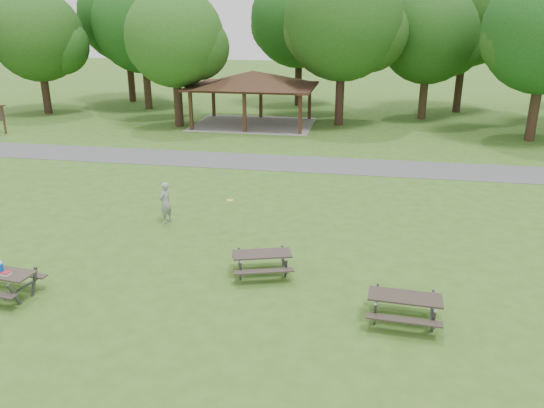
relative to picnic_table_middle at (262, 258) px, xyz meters
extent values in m
plane|color=#355E1B|center=(-1.20, -1.27, -0.55)|extent=(160.00, 160.00, 0.00)
cube|color=#4C4C4E|center=(-1.20, 12.73, -0.54)|extent=(120.00, 3.20, 0.02)
cube|color=#332012|center=(-8.90, 20.03, 0.75)|extent=(0.22, 0.22, 2.60)
cube|color=#391F15|center=(-8.90, 25.43, 0.75)|extent=(0.22, 0.22, 2.60)
cube|color=#3B2015|center=(-5.20, 20.03, 0.75)|extent=(0.22, 0.22, 2.60)
cube|color=#382514|center=(-5.20, 25.43, 0.75)|extent=(0.22, 0.22, 2.60)
cube|color=#391E14|center=(-1.50, 20.03, 0.75)|extent=(0.22, 0.22, 2.60)
cube|color=#311B12|center=(-1.50, 25.43, 0.75)|extent=(0.22, 0.22, 2.60)
cube|color=#361D15|center=(-5.20, 22.73, 2.13)|extent=(8.60, 6.60, 0.16)
pyramid|color=#321F14|center=(-5.20, 22.73, 2.71)|extent=(7.01, 7.01, 1.00)
cube|color=gray|center=(-5.20, 22.73, -0.54)|extent=(8.40, 6.40, 0.03)
cube|color=#3C2416|center=(-20.60, 16.73, 0.35)|extent=(0.10, 0.10, 1.80)
cylinder|color=black|center=(-22.20, 24.23, 1.11)|extent=(0.60, 0.60, 3.32)
sphere|color=#1B4413|center=(-22.20, 24.23, 5.32)|extent=(6.80, 6.80, 6.80)
sphere|color=#1A4814|center=(-20.67, 24.53, 4.64)|extent=(4.42, 4.42, 4.42)
sphere|color=#164112|center=(-23.56, 24.03, 4.81)|extent=(4.08, 4.08, 4.08)
cylinder|color=black|center=(-15.20, 27.73, 1.37)|extent=(0.60, 0.60, 3.85)
sphere|color=#134313|center=(-15.20, 27.73, 6.22)|extent=(7.80, 7.80, 7.80)
sphere|color=#194915|center=(-13.44, 28.03, 5.44)|extent=(5.07, 5.07, 5.07)
sphere|color=#194513|center=(-16.76, 27.53, 5.64)|extent=(4.68, 4.68, 4.68)
cylinder|color=black|center=(-10.20, 21.23, 1.20)|extent=(0.60, 0.60, 3.50)
sphere|color=#1D4D16|center=(-10.20, 21.23, 5.42)|extent=(6.60, 6.60, 6.60)
sphere|color=#1A4513|center=(-8.71, 21.53, 4.76)|extent=(4.29, 4.29, 4.29)
sphere|color=#194915|center=(-11.52, 21.03, 4.93)|extent=(3.96, 3.96, 3.96)
cylinder|color=black|center=(0.80, 23.73, 1.46)|extent=(0.60, 0.60, 4.02)
sphere|color=#194313|center=(0.80, 23.73, 6.47)|extent=(8.00, 8.00, 8.00)
sphere|color=#1B4012|center=(2.60, 24.03, 5.67)|extent=(5.20, 5.20, 5.20)
sphere|color=#204C15|center=(-0.80, 23.53, 5.87)|extent=(4.80, 4.80, 4.80)
cylinder|color=#332316|center=(6.80, 27.23, 1.16)|extent=(0.60, 0.60, 3.43)
sphere|color=#163F12|center=(6.80, 27.23, 5.50)|extent=(7.00, 7.00, 7.00)
sphere|color=#184313|center=(8.38, 27.53, 4.80)|extent=(4.55, 4.55, 4.55)
sphere|color=#1A4E16|center=(5.40, 27.03, 4.98)|extent=(4.20, 4.20, 4.20)
cylinder|color=black|center=(12.80, 20.73, 1.34)|extent=(0.60, 0.60, 3.78)
sphere|color=#1A4313|center=(11.32, 20.53, 5.45)|extent=(4.44, 4.44, 4.44)
cylinder|color=black|center=(-18.20, 31.23, 1.63)|extent=(0.60, 0.60, 4.38)
sphere|color=#134313|center=(-18.20, 31.23, 6.82)|extent=(8.00, 8.00, 8.00)
sphere|color=#1E4B15|center=(-16.40, 31.53, 6.02)|extent=(5.20, 5.20, 5.20)
sphere|color=#1E4D16|center=(-19.80, 31.03, 6.22)|extent=(4.80, 4.80, 4.80)
cylinder|color=black|center=(-3.20, 31.73, 1.51)|extent=(0.60, 0.60, 4.13)
sphere|color=#154814|center=(-3.20, 31.73, 6.58)|extent=(8.00, 8.00, 8.00)
sphere|color=#173F12|center=(-1.40, 32.03, 5.78)|extent=(5.20, 5.20, 5.20)
sphere|color=#1D4D16|center=(-4.80, 31.53, 5.98)|extent=(4.80, 4.80, 4.80)
cylinder|color=black|center=(9.80, 30.73, 1.72)|extent=(0.60, 0.60, 4.55)
sphere|color=#1B4313|center=(9.80, 30.73, 7.15)|extent=(8.40, 8.40, 8.40)
sphere|color=#214F16|center=(11.69, 31.03, 6.31)|extent=(5.46, 5.46, 5.46)
sphere|color=#1A4413|center=(8.12, 30.53, 6.52)|extent=(5.04, 5.04, 5.04)
cube|color=#332B24|center=(-6.78, -2.53, 0.18)|extent=(1.87, 0.90, 0.05)
cube|color=#322A24|center=(-6.72, -1.94, -0.12)|extent=(1.82, 0.45, 0.04)
cube|color=#434346|center=(-6.13, -2.98, -0.19)|extent=(0.10, 0.38, 0.78)
cube|color=#3C3C3F|center=(-6.05, -2.23, -0.19)|extent=(0.10, 0.38, 0.78)
cube|color=#3F3F41|center=(-6.09, -2.61, -0.16)|extent=(0.22, 1.46, 0.05)
cylinder|color=blue|center=(-6.82, -2.48, 0.31)|extent=(0.18, 0.18, 0.22)
cube|color=silver|center=(-6.52, -2.68, 0.24)|extent=(0.22, 0.22, 0.07)
cube|color=red|center=(-6.52, -2.68, 0.28)|extent=(0.23, 0.23, 0.01)
cube|color=#302723|center=(0.00, 0.00, 0.15)|extent=(1.86, 1.16, 0.05)
cube|color=#312923|center=(0.17, -0.55, -0.14)|extent=(1.73, 0.74, 0.04)
cube|color=#2B241F|center=(-0.17, 0.55, -0.14)|extent=(1.73, 0.74, 0.04)
cube|color=#47474A|center=(-0.53, -0.54, -0.20)|extent=(0.16, 0.36, 0.75)
cube|color=#39393C|center=(-0.74, 0.15, -0.20)|extent=(0.16, 0.36, 0.75)
cube|color=#434346|center=(-0.64, -0.19, -0.17)|extent=(0.47, 1.36, 0.05)
cube|color=#39393C|center=(0.74, -0.15, -0.20)|extent=(0.16, 0.36, 0.75)
cube|color=#414144|center=(0.53, 0.54, -0.20)|extent=(0.16, 0.36, 0.75)
cube|color=#3E3E41|center=(0.64, 0.19, -0.17)|extent=(0.47, 1.36, 0.05)
cube|color=#2C2520|center=(4.04, -1.93, 0.19)|extent=(1.86, 0.83, 0.05)
cube|color=#2D2620|center=(4.00, -2.53, -0.11)|extent=(1.83, 0.37, 0.04)
cube|color=#2F2822|center=(4.07, -1.33, -0.11)|extent=(1.83, 0.37, 0.04)
cube|color=#424345|center=(3.32, -2.27, -0.18)|extent=(0.08, 0.38, 0.79)
cube|color=#3B3B3D|center=(3.36, -1.51, -0.18)|extent=(0.08, 0.38, 0.79)
cube|color=#414143|center=(3.34, -1.89, -0.15)|extent=(0.15, 1.48, 0.05)
cube|color=#424244|center=(4.71, -2.35, -0.18)|extent=(0.08, 0.38, 0.79)
cube|color=#464649|center=(4.76, -1.59, -0.18)|extent=(0.08, 0.38, 0.79)
cube|color=#3E3E40|center=(4.74, -1.97, -0.15)|extent=(0.15, 1.48, 0.05)
cylinder|color=yellow|center=(-1.65, 2.62, 0.83)|extent=(0.24, 0.24, 0.02)
imported|color=gray|center=(-4.39, 3.57, 0.24)|extent=(0.54, 0.67, 1.58)
camera|label=1|loc=(2.86, -14.01, 6.83)|focal=35.00mm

